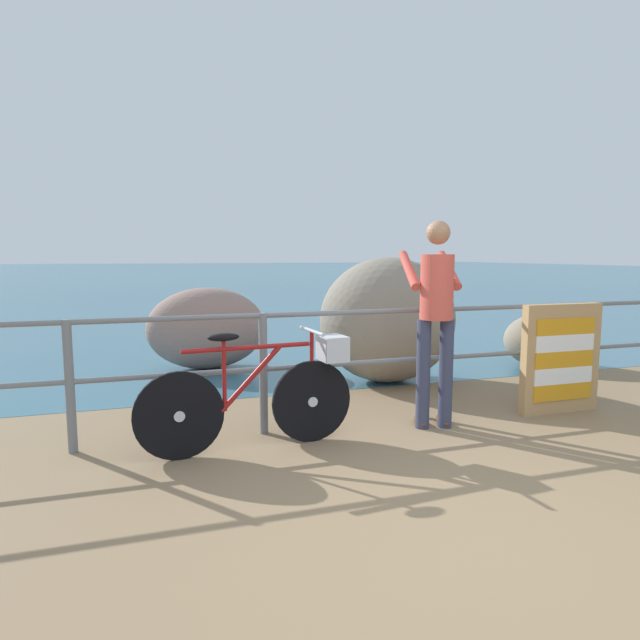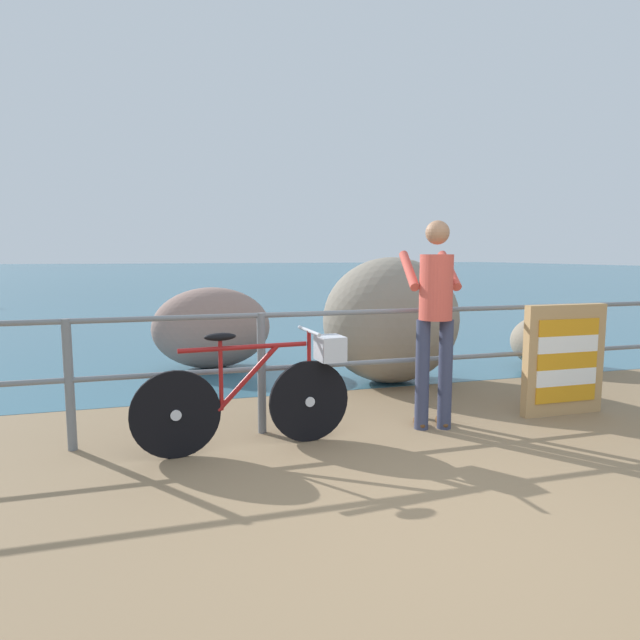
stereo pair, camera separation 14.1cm
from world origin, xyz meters
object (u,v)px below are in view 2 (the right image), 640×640
at_px(person_at_railing, 435,314).
at_px(breakwater_boulder_left, 212,328).
at_px(folded_deckchair_stack, 564,360).
at_px(breakwater_boulder_right, 547,341).
at_px(breakwater_boulder_main, 391,320).
at_px(bicycle, 264,389).

bearing_deg(person_at_railing, breakwater_boulder_left, 40.37).
distance_m(folded_deckchair_stack, breakwater_boulder_right, 2.27).
height_order(breakwater_boulder_main, breakwater_boulder_left, breakwater_boulder_main).
relative_size(breakwater_boulder_left, breakwater_boulder_right, 1.60).
relative_size(breakwater_boulder_main, breakwater_boulder_right, 1.69).
bearing_deg(breakwater_boulder_right, bicycle, -155.09).
height_order(bicycle, breakwater_boulder_left, breakwater_boulder_left).
bearing_deg(breakwater_boulder_main, folded_deckchair_stack, -58.32).
xyz_separation_m(breakwater_boulder_left, breakwater_boulder_right, (4.29, -1.20, -0.18)).
height_order(bicycle, person_at_railing, person_at_railing).
bearing_deg(breakwater_boulder_right, person_at_railing, -145.02).
bearing_deg(folded_deckchair_stack, breakwater_boulder_right, 54.67).
height_order(bicycle, breakwater_boulder_right, bicycle).
xyz_separation_m(person_at_railing, breakwater_boulder_main, (0.34, 1.69, -0.26)).
relative_size(person_at_railing, breakwater_boulder_left, 1.15).
xyz_separation_m(folded_deckchair_stack, breakwater_boulder_left, (-2.98, 3.05, 0.02)).
distance_m(breakwater_boulder_main, breakwater_boulder_right, 2.37).
bearing_deg(folded_deckchair_stack, person_at_railing, -178.94).
relative_size(person_at_railing, breakwater_boulder_main, 1.09).
relative_size(bicycle, breakwater_boulder_main, 1.04).
distance_m(person_at_railing, breakwater_boulder_right, 3.33).
bearing_deg(bicycle, breakwater_boulder_main, 39.32).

